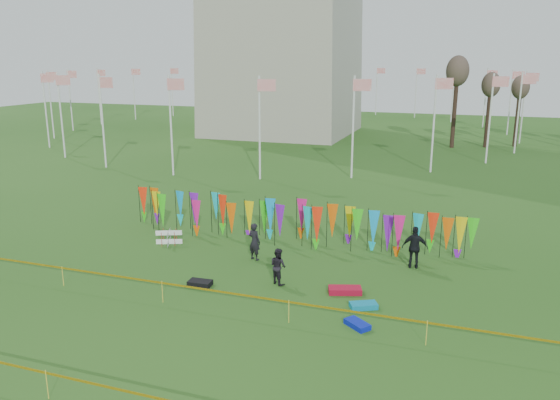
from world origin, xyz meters
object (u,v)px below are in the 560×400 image
(box_kite, at_px, (169,237))
(kite_bag_turquoise, at_px, (363,305))
(person_left, at_px, (254,242))
(person_right, at_px, (415,247))
(kite_bag_red, at_px, (345,290))
(kite_bag_blue, at_px, (357,324))
(person_mid, at_px, (278,266))
(kite_bag_black, at_px, (200,283))

(box_kite, xyz_separation_m, kite_bag_turquoise, (10.84, -4.06, -0.27))
(person_left, relative_size, person_right, 0.92)
(box_kite, distance_m, kite_bag_red, 10.30)
(person_right, bearing_deg, kite_bag_blue, 70.90)
(person_right, height_order, kite_bag_blue, person_right)
(kite_bag_turquoise, xyz_separation_m, kite_bag_blue, (0.08, -1.57, -0.00))
(kite_bag_blue, height_order, kite_bag_red, kite_bag_red)
(person_left, distance_m, person_mid, 3.07)
(person_left, xyz_separation_m, kite_bag_red, (4.89, -2.34, -0.78))
(box_kite, height_order, person_mid, person_mid)
(kite_bag_red, distance_m, kite_bag_black, 6.05)
(box_kite, height_order, person_right, person_right)
(person_mid, height_order, kite_bag_red, person_mid)
(person_right, distance_m, kite_bag_red, 4.51)
(person_left, distance_m, person_right, 7.38)
(kite_bag_turquoise, bearing_deg, person_mid, 163.53)
(box_kite, bearing_deg, person_right, 3.81)
(person_mid, distance_m, kite_bag_turquoise, 4.09)
(person_left, bearing_deg, person_right, -149.06)
(box_kite, bearing_deg, kite_bag_blue, -27.31)
(kite_bag_red, bearing_deg, person_mid, 179.55)
(kite_bag_black, bearing_deg, kite_bag_red, 12.23)
(person_right, distance_m, kite_bag_blue, 6.64)
(person_right, height_order, kite_bag_black, person_right)
(kite_bag_red, height_order, kite_bag_black, kite_bag_red)
(person_left, height_order, kite_bag_blue, person_left)
(person_mid, xyz_separation_m, kite_bag_turquoise, (3.86, -1.14, -0.68))
(kite_bag_turquoise, bearing_deg, person_left, 149.44)
(person_mid, height_order, kite_bag_black, person_mid)
(kite_bag_blue, distance_m, kite_bag_black, 7.11)
(box_kite, bearing_deg, person_left, -6.87)
(person_mid, height_order, kite_bag_blue, person_mid)
(kite_bag_blue, bearing_deg, kite_bag_black, 168.54)
(kite_bag_black, bearing_deg, kite_bag_blue, -11.46)
(person_left, height_order, person_mid, person_left)
(person_mid, bearing_deg, person_right, -113.83)
(person_mid, height_order, person_right, person_right)
(person_mid, height_order, kite_bag_turquoise, person_mid)
(box_kite, relative_size, kite_bag_blue, 0.80)
(person_left, relative_size, kite_bag_black, 1.86)
(box_kite, bearing_deg, kite_bag_red, -16.61)
(person_mid, relative_size, kite_bag_red, 1.18)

